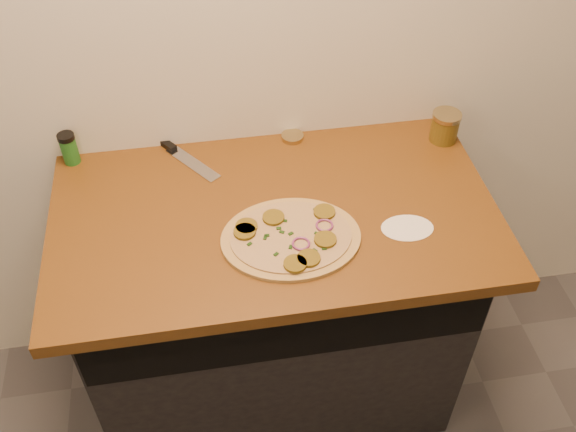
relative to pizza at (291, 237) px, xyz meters
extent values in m
cube|color=black|center=(-0.03, 0.15, -0.48)|extent=(1.10, 0.60, 0.86)
cube|color=brown|center=(-0.03, 0.12, -0.03)|extent=(1.20, 0.70, 0.04)
cylinder|color=tan|center=(0.00, 0.00, 0.00)|extent=(0.36, 0.36, 0.01)
cylinder|color=beige|center=(0.00, 0.00, 0.00)|extent=(0.32, 0.32, 0.00)
cylinder|color=brown|center=(-0.11, 0.05, 0.01)|extent=(0.06, 0.06, 0.01)
cylinder|color=brown|center=(0.08, -0.03, 0.01)|extent=(0.06, 0.06, 0.01)
cylinder|color=brown|center=(0.03, -0.09, 0.01)|extent=(0.06, 0.06, 0.01)
cylinder|color=brown|center=(-0.01, -0.10, 0.01)|extent=(0.06, 0.06, 0.01)
cylinder|color=brown|center=(0.10, 0.07, 0.01)|extent=(0.06, 0.06, 0.01)
cylinder|color=brown|center=(-0.12, 0.03, 0.01)|extent=(0.06, 0.06, 0.01)
cylinder|color=brown|center=(-0.04, 0.07, 0.01)|extent=(0.06, 0.06, 0.01)
torus|color=#762C65|center=(0.02, -0.03, 0.01)|extent=(0.05, 0.05, 0.01)
torus|color=#762C65|center=(0.09, 0.02, 0.01)|extent=(0.05, 0.05, 0.01)
cube|color=black|center=(0.00, 0.01, 0.01)|extent=(0.02, 0.01, 0.00)
cube|color=black|center=(0.05, -0.06, 0.01)|extent=(0.01, 0.02, 0.00)
cube|color=black|center=(-0.06, 0.01, 0.01)|extent=(0.01, 0.01, 0.00)
cube|color=black|center=(0.07, -0.06, 0.01)|extent=(0.01, 0.01, 0.00)
cube|color=black|center=(-0.05, -0.06, 0.01)|extent=(0.02, 0.01, 0.00)
cube|color=black|center=(0.08, 0.08, 0.01)|extent=(0.02, 0.01, 0.00)
cube|color=black|center=(-0.11, -0.01, 0.01)|extent=(0.02, 0.01, 0.00)
cube|color=black|center=(-0.02, 0.01, 0.01)|extent=(0.02, 0.01, 0.00)
cube|color=black|center=(-0.01, 0.05, 0.01)|extent=(0.02, 0.01, 0.00)
cube|color=black|center=(-0.03, 0.03, 0.01)|extent=(0.01, 0.01, 0.00)
cube|color=black|center=(-0.07, 0.00, 0.01)|extent=(0.01, 0.02, 0.00)
cube|color=black|center=(-0.01, -0.04, 0.01)|extent=(0.01, 0.02, 0.00)
cube|color=black|center=(0.07, 0.00, 0.01)|extent=(0.02, 0.01, 0.00)
cube|color=#B7BAC1|center=(-0.23, 0.34, -0.01)|extent=(0.15, 0.19, 0.00)
cube|color=black|center=(-0.32, 0.46, 0.00)|extent=(0.08, 0.10, 0.02)
cylinder|color=tan|center=(0.07, 0.42, 0.00)|extent=(0.08, 0.08, 0.01)
cylinder|color=#942C0E|center=(0.52, 0.34, 0.03)|extent=(0.08, 0.08, 0.08)
cylinder|color=tan|center=(0.52, 0.34, 0.08)|extent=(0.09, 0.09, 0.01)
cylinder|color=#206620|center=(-0.58, 0.41, 0.03)|extent=(0.05, 0.05, 0.08)
cylinder|color=black|center=(-0.58, 0.41, 0.08)|extent=(0.05, 0.05, 0.01)
cylinder|color=white|center=(0.31, -0.01, -0.01)|extent=(0.15, 0.15, 0.00)
camera|label=1|loc=(-0.19, -1.12, 1.19)|focal=40.00mm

